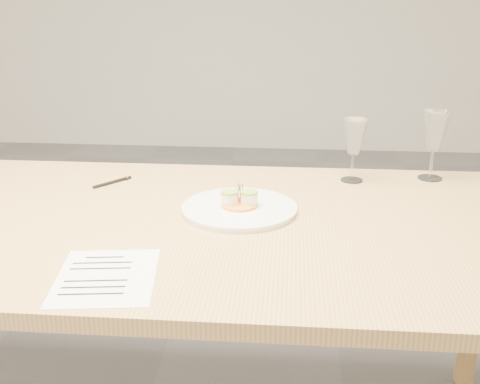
# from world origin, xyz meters

# --- Properties ---
(dining_table) EXTENTS (2.40, 1.00, 0.75)m
(dining_table) POSITION_xyz_m (0.00, 0.00, 0.68)
(dining_table) COLOR tan
(dining_table) RESTS_ON ground
(dinner_plate) EXTENTS (0.32, 0.32, 0.08)m
(dinner_plate) POSITION_xyz_m (0.33, 0.07, 0.76)
(dinner_plate) COLOR white
(dinner_plate) RESTS_ON dining_table
(recipe_sheet) EXTENTS (0.24, 0.29, 0.00)m
(recipe_sheet) POSITION_xyz_m (0.07, -0.34, 0.75)
(recipe_sheet) COLOR white
(recipe_sheet) RESTS_ON dining_table
(ballpoint_pen) EXTENTS (0.10, 0.12, 0.01)m
(ballpoint_pen) POSITION_xyz_m (-0.09, 0.28, 0.76)
(ballpoint_pen) COLOR black
(ballpoint_pen) RESTS_ON dining_table
(wine_glass_1) EXTENTS (0.08, 0.08, 0.20)m
(wine_glass_1) POSITION_xyz_m (0.66, 0.37, 0.89)
(wine_glass_1) COLOR white
(wine_glass_1) RESTS_ON dining_table
(wine_glass_2) EXTENTS (0.09, 0.09, 0.22)m
(wine_glass_2) POSITION_xyz_m (0.91, 0.41, 0.90)
(wine_glass_2) COLOR white
(wine_glass_2) RESTS_ON dining_table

